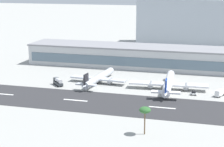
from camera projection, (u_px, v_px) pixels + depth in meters
name	position (u px, v px, depth m)	size (l,w,h in m)	color
ground_plane	(79.00, 101.00, 186.29)	(1400.00, 1400.00, 0.00)	#9E9E99
runway_strip	(79.00, 101.00, 186.33)	(800.00, 32.06, 0.08)	#2D2D30
runway_centreline_dash_3	(3.00, 94.00, 196.88)	(12.00, 1.20, 0.01)	white
runway_centreline_dash_4	(76.00, 100.00, 186.77)	(12.00, 1.20, 0.01)	white
runway_centreline_dash_5	(162.00, 108.00, 176.04)	(12.00, 1.20, 0.01)	white
terminal_building	(147.00, 57.00, 256.11)	(157.12, 27.03, 13.72)	#B7BABC
distant_hotel_block	(202.00, 22.00, 336.89)	(105.69, 39.38, 39.84)	#A8B2BC
airliner_black_tail_gate_0	(98.00, 78.00, 216.63)	(32.02, 42.67, 8.91)	silver
airliner_navy_tail_gate_1	(168.00, 84.00, 203.82)	(40.78, 47.49, 9.91)	white
service_fuel_truck_0	(58.00, 82.00, 212.75)	(7.76, 7.94, 3.95)	#2D3338
service_baggage_tug_1	(194.00, 93.00, 194.75)	(3.39, 2.25, 2.20)	white
service_box_truck_2	(219.00, 93.00, 192.93)	(4.60, 6.46, 3.25)	white
palm_tree_1	(145.00, 111.00, 143.93)	(4.28, 4.28, 10.54)	brown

